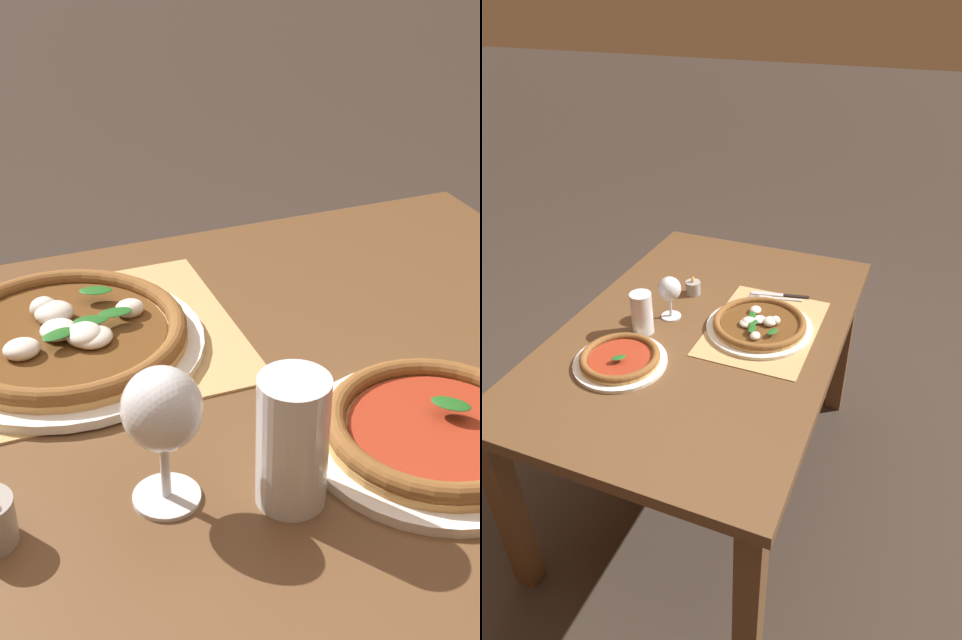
{
  "view_description": "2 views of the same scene",
  "coord_description": "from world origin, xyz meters",
  "views": [
    {
      "loc": [
        0.2,
        0.8,
        1.36
      ],
      "look_at": [
        -0.15,
        -0.08,
        0.79
      ],
      "focal_mm": 50.0,
      "sensor_mm": 36.0,
      "label": 1
    },
    {
      "loc": [
        -1.38,
        -0.61,
        1.75
      ],
      "look_at": [
        -0.06,
        -0.09,
        0.83
      ],
      "focal_mm": 30.0,
      "sensor_mm": 36.0,
      "label": 2
    }
  ],
  "objects": [
    {
      "name": "fork",
      "position": [
        0.27,
        -0.17,
        0.75
      ],
      "size": [
        0.06,
        0.2,
        0.0
      ],
      "color": "#B7B7BC",
      "rests_on": "paper_placemat"
    },
    {
      "name": "dining_table",
      "position": [
        0.0,
        0.0,
        0.64
      ],
      "size": [
        1.38,
        0.91,
        0.74
      ],
      "color": "brown",
      "rests_on": "ground"
    },
    {
      "name": "ground_plane",
      "position": [
        0.0,
        0.0,
        0.0
      ],
      "size": [
        24.0,
        24.0,
        0.0
      ],
      "primitive_type": "plane",
      "color": "#382D26"
    },
    {
      "name": "knife",
      "position": [
        0.3,
        -0.18,
        0.75
      ],
      "size": [
        0.06,
        0.21,
        0.01
      ],
      "color": "black",
      "rests_on": "paper_placemat"
    },
    {
      "name": "votive_candle",
      "position": [
        0.2,
        0.13,
        0.76
      ],
      "size": [
        0.06,
        0.06,
        0.07
      ],
      "color": "gray",
      "rests_on": "dining_table"
    },
    {
      "name": "wine_glass",
      "position": [
        0.02,
        0.14,
        0.85
      ],
      "size": [
        0.08,
        0.08,
        0.16
      ],
      "color": "silver",
      "rests_on": "dining_table"
    },
    {
      "name": "pizza_far",
      "position": [
        -0.28,
        0.16,
        0.76
      ],
      "size": [
        0.29,
        0.29,
        0.04
      ],
      "color": "silver",
      "rests_on": "dining_table"
    },
    {
      "name": "pint_glass",
      "position": [
        -0.1,
        0.18,
        0.81
      ],
      "size": [
        0.07,
        0.07,
        0.15
      ],
      "color": "silver",
      "rests_on": "dining_table"
    },
    {
      "name": "paper_placemat",
      "position": [
        0.07,
        -0.19,
        0.74
      ],
      "size": [
        0.48,
        0.35,
        0.0
      ],
      "primitive_type": "cube",
      "color": "tan",
      "rests_on": "dining_table"
    },
    {
      "name": "pizza_near",
      "position": [
        0.06,
        -0.18,
        0.76
      ],
      "size": [
        0.36,
        0.36,
        0.05
      ],
      "color": "silver",
      "rests_on": "paper_placemat"
    }
  ]
}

